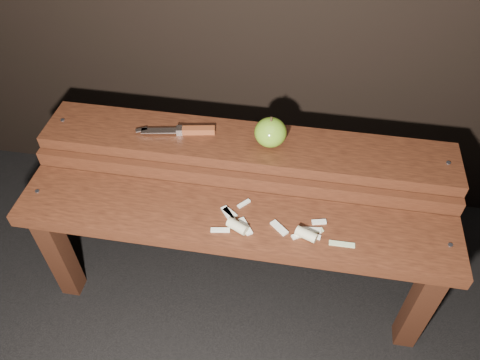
% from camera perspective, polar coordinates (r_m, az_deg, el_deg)
% --- Properties ---
extents(ground, '(60.00, 60.00, 0.00)m').
position_cam_1_polar(ground, '(1.63, -0.36, -12.57)').
color(ground, black).
extents(bench_front_tier, '(1.20, 0.20, 0.42)m').
position_cam_1_polar(bench_front_tier, '(1.30, -0.89, -6.76)').
color(bench_front_tier, black).
rests_on(bench_front_tier, ground).
extents(bench_rear_tier, '(1.20, 0.21, 0.50)m').
position_cam_1_polar(bench_rear_tier, '(1.40, 0.71, 2.06)').
color(bench_rear_tier, black).
rests_on(bench_rear_tier, ground).
extents(apple, '(0.09, 0.09, 0.09)m').
position_cam_1_polar(apple, '(1.31, 3.74, 5.82)').
color(apple, olive).
rests_on(apple, bench_rear_tier).
extents(knife, '(0.23, 0.06, 0.02)m').
position_cam_1_polar(knife, '(1.37, -6.31, 6.03)').
color(knife, brown).
rests_on(knife, bench_rear_tier).
extents(apple_scraps, '(0.37, 0.13, 0.03)m').
position_cam_1_polar(apple_scraps, '(1.22, 4.03, -5.92)').
color(apple_scraps, beige).
rests_on(apple_scraps, bench_front_tier).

